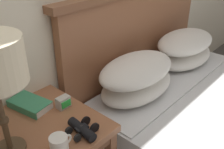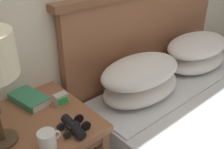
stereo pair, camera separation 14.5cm
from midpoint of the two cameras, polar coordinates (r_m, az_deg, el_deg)
nightstand at (r=1.36m, az=-14.37°, el=-12.85°), size 0.58×0.58×0.64m
book_on_nightstand at (r=1.44m, az=-14.91°, el=-5.24°), size 0.16×0.23×0.04m
binoculars_pair at (r=1.21m, az=-4.94°, el=-11.33°), size 0.14×0.16×0.05m
coffee_mug at (r=1.13m, az=-10.21°, el=-14.08°), size 0.10×0.08×0.08m
alarm_clock at (r=1.38m, az=-8.12°, el=-5.41°), size 0.07×0.05×0.06m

